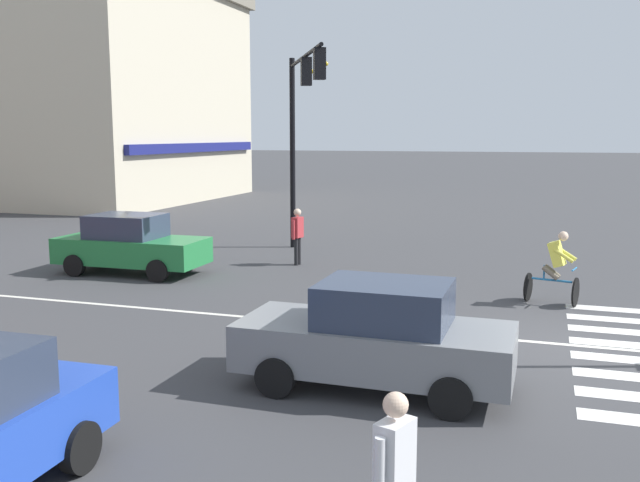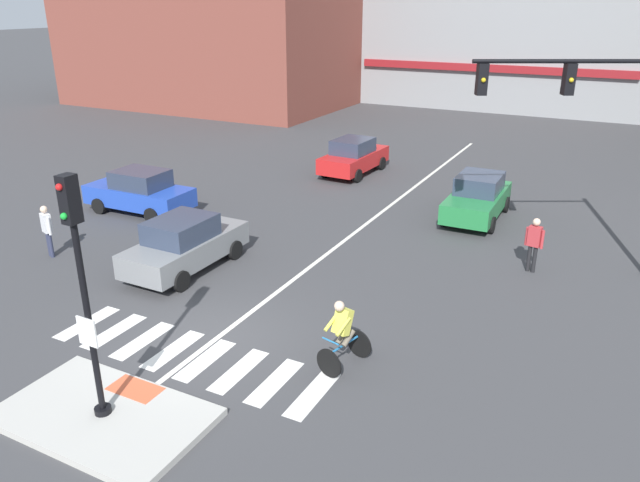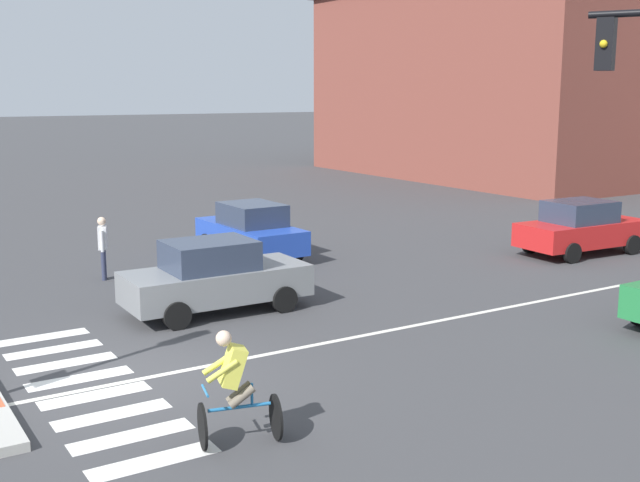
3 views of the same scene
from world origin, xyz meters
name	(u,v)px [view 1 (image 1 of 3)]	position (x,y,z in m)	size (l,w,h in m)	color
ground_plane	(576,348)	(0.00, 0.00, 0.00)	(300.00, 300.00, 0.00)	#3D3D3F
crosswalk_stripe_b	(640,397)	(-2.28, -0.79, 0.00)	(0.44, 1.80, 0.01)	silver
crosswalk_stripe_c	(632,377)	(-1.37, -0.79, 0.00)	(0.44, 1.80, 0.01)	silver
crosswalk_stripe_d	(626,359)	(-0.46, -0.79, 0.00)	(0.44, 1.80, 0.01)	silver
crosswalk_stripe_e	(621,344)	(0.46, -0.79, 0.00)	(0.44, 1.80, 0.01)	silver
crosswalk_stripe_f	(617,331)	(1.37, -0.79, 0.00)	(0.44, 1.80, 0.01)	silver
crosswalk_stripe_g	(612,319)	(2.28, -0.79, 0.00)	(0.44, 1.80, 0.01)	silver
crosswalk_stripe_h	(609,309)	(3.20, -0.79, 0.00)	(0.44, 1.80, 0.01)	silver
lane_centre_line	(106,305)	(0.12, 10.00, 0.00)	(0.14, 28.00, 0.01)	silver
traffic_light_mast	(300,114)	(7.52, 7.95, 4.43)	(5.11, 2.79, 6.30)	black
building_corner_right	(35,93)	(22.51, 30.26, 6.28)	(16.17, 22.11, 12.52)	beige
car_grey_westbound_near	(377,336)	(-3.09, 2.97, 0.81)	(1.87, 4.12, 1.64)	slate
car_green_eastbound_far	(130,244)	(3.47, 11.50, 0.81)	(1.89, 4.12, 1.64)	#237A3D
cyclist	(555,266)	(3.32, 0.37, 0.87)	(0.90, 1.22, 1.68)	black
pedestrian_at_curb_left	(395,469)	(-7.49, 1.78, 0.98)	(0.52, 0.33, 1.67)	#2D334C
pedestrian_waiting_far_side	(297,232)	(6.08, 7.54, 0.98)	(0.54, 0.28, 1.67)	black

